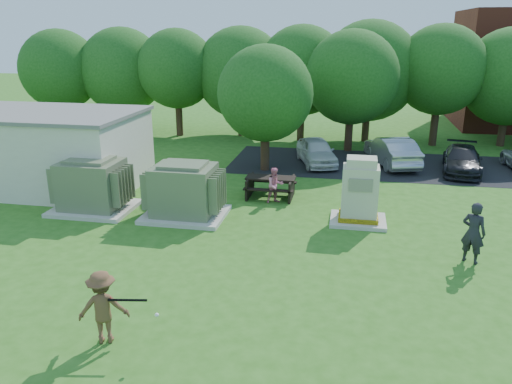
% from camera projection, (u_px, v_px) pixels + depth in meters
% --- Properties ---
extents(ground, '(120.00, 120.00, 0.00)m').
position_uv_depth(ground, '(229.00, 279.00, 14.05)').
color(ground, '#2D6619').
rests_on(ground, ground).
extents(service_building, '(10.00, 5.00, 3.20)m').
position_uv_depth(service_building, '(25.00, 150.00, 22.07)').
color(service_building, beige).
rests_on(service_building, ground).
extents(service_building_roof, '(10.20, 5.20, 0.15)m').
position_uv_depth(service_building_roof, '(20.00, 112.00, 21.55)').
color(service_building_roof, slate).
rests_on(service_building_roof, service_building).
extents(parking_strip, '(20.00, 6.00, 0.01)m').
position_uv_depth(parking_strip, '(426.00, 167.00, 25.38)').
color(parking_strip, '#232326').
rests_on(parking_strip, ground).
extents(transformer_left, '(3.00, 2.40, 2.07)m').
position_uv_depth(transformer_left, '(92.00, 186.00, 19.12)').
color(transformer_left, beige).
rests_on(transformer_left, ground).
extents(transformer_right, '(3.00, 2.40, 2.07)m').
position_uv_depth(transformer_right, '(184.00, 192.00, 18.45)').
color(transformer_right, beige).
rests_on(transformer_right, ground).
extents(generator_cabinet, '(1.99, 1.63, 2.42)m').
position_uv_depth(generator_cabinet, '(360.00, 195.00, 17.86)').
color(generator_cabinet, beige).
rests_on(generator_cabinet, ground).
extents(picnic_table, '(2.04, 1.53, 0.87)m').
position_uv_depth(picnic_table, '(271.00, 185.00, 20.74)').
color(picnic_table, black).
rests_on(picnic_table, ground).
extents(batter, '(1.26, 0.97, 1.72)m').
position_uv_depth(batter, '(103.00, 307.00, 11.01)').
color(batter, brown).
rests_on(batter, ground).
extents(person_by_generator, '(0.83, 0.74, 1.91)m').
position_uv_depth(person_by_generator, '(473.00, 233.00, 14.80)').
color(person_by_generator, '#222227').
rests_on(person_by_generator, ground).
extents(person_at_picnic, '(0.89, 0.83, 1.45)m').
position_uv_depth(person_at_picnic, '(275.00, 185.00, 20.05)').
color(person_at_picnic, pink).
rests_on(person_at_picnic, ground).
extents(car_white, '(2.71, 4.26, 1.35)m').
position_uv_depth(car_white, '(317.00, 151.00, 25.84)').
color(car_white, silver).
rests_on(car_white, ground).
extents(car_silver_a, '(2.80, 4.77, 1.49)m').
position_uv_depth(car_silver_a, '(392.00, 151.00, 25.63)').
color(car_silver_a, '#A9AAAE').
rests_on(car_silver_a, ground).
extents(car_dark, '(2.34, 4.46, 1.23)m').
position_uv_depth(car_dark, '(462.00, 160.00, 24.39)').
color(car_dark, black).
rests_on(car_dark, ground).
extents(batting_equipment, '(1.37, 0.29, 0.27)m').
position_uv_depth(batting_equipment, '(128.00, 302.00, 10.76)').
color(batting_equipment, black).
rests_on(batting_equipment, ground).
extents(tree_row, '(41.30, 13.30, 7.30)m').
position_uv_depth(tree_row, '(331.00, 74.00, 29.70)').
color(tree_row, '#47301E').
rests_on(tree_row, ground).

